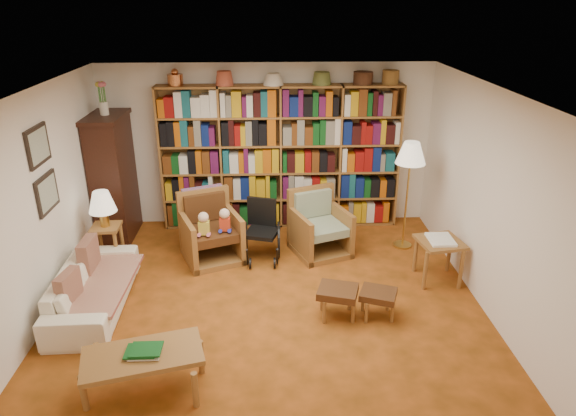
{
  "coord_description": "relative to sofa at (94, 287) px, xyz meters",
  "views": [
    {
      "loc": [
        0.01,
        -5.18,
        3.42
      ],
      "look_at": [
        0.24,
        0.6,
        1.0
      ],
      "focal_mm": 32.0,
      "sensor_mm": 36.0,
      "label": 1
    }
  ],
  "objects": [
    {
      "name": "curio_cabinet",
      "position": [
        -0.2,
        1.94,
        0.7
      ],
      "size": [
        0.5,
        0.95,
        2.4
      ],
      "color": "black",
      "rests_on": "floor"
    },
    {
      "name": "side_table_papers",
      "position": [
        4.2,
        0.44,
        0.21
      ],
      "size": [
        0.61,
        0.61,
        0.59
      ],
      "color": "brown",
      "rests_on": "floor"
    },
    {
      "name": "cushion_right",
      "position": [
        -0.13,
        -0.35,
        0.19
      ],
      "size": [
        0.18,
        0.38,
        0.37
      ],
      "primitive_type": "cube",
      "rotation": [
        0.0,
        0.0,
        -0.17
      ],
      "color": "maroon",
      "rests_on": "sofa"
    },
    {
      "name": "coffee_table",
      "position": [
        0.89,
        -1.43,
        0.11
      ],
      "size": [
        1.16,
        0.78,
        0.47
      ],
      "color": "brown",
      "rests_on": "floor"
    },
    {
      "name": "sofa_throw",
      "position": [
        0.05,
        -0.0,
        0.04
      ],
      "size": [
        0.78,
        1.41,
        0.04
      ],
      "primitive_type": "cube",
      "rotation": [
        0.0,
        0.0,
        -0.02
      ],
      "color": "beige",
      "rests_on": "sofa"
    },
    {
      "name": "wall_back",
      "position": [
        2.05,
        2.44,
        0.99
      ],
      "size": [
        5.0,
        0.0,
        5.0
      ],
      "primitive_type": "plane",
      "rotation": [
        1.57,
        0.0,
        0.0
      ],
      "color": "white",
      "rests_on": "floor"
    },
    {
      "name": "cushion_left",
      "position": [
        -0.13,
        0.35,
        0.19
      ],
      "size": [
        0.13,
        0.42,
        0.42
      ],
      "primitive_type": "cube",
      "rotation": [
        0.0,
        0.0,
        -0.0
      ],
      "color": "maroon",
      "rests_on": "sofa"
    },
    {
      "name": "wall_front",
      "position": [
        2.05,
        -2.56,
        0.99
      ],
      "size": [
        5.0,
        0.0,
        5.0
      ],
      "primitive_type": "plane",
      "rotation": [
        -1.57,
        0.0,
        0.0
      ],
      "color": "white",
      "rests_on": "floor"
    },
    {
      "name": "sofa",
      "position": [
        0.0,
        0.0,
        0.0
      ],
      "size": [
        1.79,
        0.75,
        0.52
      ],
      "primitive_type": "imported",
      "rotation": [
        0.0,
        0.0,
        1.6
      ],
      "color": "white",
      "rests_on": "floor"
    },
    {
      "name": "armchair_leather",
      "position": [
        1.27,
        1.23,
        0.13
      ],
      "size": [
        1.02,
        1.01,
        0.94
      ],
      "color": "brown",
      "rests_on": "floor"
    },
    {
      "name": "armchair_sage",
      "position": [
        2.78,
        1.36,
        0.08
      ],
      "size": [
        0.98,
        0.97,
        0.89
      ],
      "color": "brown",
      "rests_on": "floor"
    },
    {
      "name": "footstool_a",
      "position": [
        2.82,
        -0.32,
        0.04
      ],
      "size": [
        0.52,
        0.47,
        0.37
      ],
      "color": "#4E2B14",
      "rests_on": "floor"
    },
    {
      "name": "side_table_lamp",
      "position": [
        -0.1,
        1.0,
        0.16
      ],
      "size": [
        0.37,
        0.37,
        0.59
      ],
      "color": "brown",
      "rests_on": "floor"
    },
    {
      "name": "wheelchair",
      "position": [
        1.96,
        1.17,
        0.12
      ],
      "size": [
        0.51,
        0.67,
        0.84
      ],
      "color": "black",
      "rests_on": "floor"
    },
    {
      "name": "footstool_b",
      "position": [
        3.28,
        -0.34,
        0.01
      ],
      "size": [
        0.48,
        0.45,
        0.33
      ],
      "color": "#4E2B14",
      "rests_on": "floor"
    },
    {
      "name": "wall_left",
      "position": [
        -0.45,
        -0.06,
        0.99
      ],
      "size": [
        0.0,
        5.0,
        5.0
      ],
      "primitive_type": "plane",
      "rotation": [
        1.57,
        0.0,
        1.57
      ],
      "color": "white",
      "rests_on": "floor"
    },
    {
      "name": "framed_pictures",
      "position": [
        -0.43,
        0.24,
        1.37
      ],
      "size": [
        0.03,
        0.52,
        0.97
      ],
      "color": "black",
      "rests_on": "wall_left"
    },
    {
      "name": "bookshelf",
      "position": [
        2.25,
        2.27,
        0.91
      ],
      "size": [
        3.6,
        0.3,
        2.42
      ],
      "color": "brown",
      "rests_on": "floor"
    },
    {
      "name": "wall_right",
      "position": [
        4.55,
        -0.06,
        0.99
      ],
      "size": [
        0.0,
        5.0,
        5.0
      ],
      "primitive_type": "plane",
      "rotation": [
        1.57,
        0.0,
        -1.57
      ],
      "color": "white",
      "rests_on": "floor"
    },
    {
      "name": "table_lamp",
      "position": [
        -0.1,
        1.0,
        0.66
      ],
      "size": [
        0.36,
        0.36,
        0.48
      ],
      "color": "#BA913B",
      "rests_on": "side_table_lamp"
    },
    {
      "name": "floor_lamp",
      "position": [
        4.01,
        1.41,
        1.09
      ],
      "size": [
        0.42,
        0.42,
        1.57
      ],
      "color": "#BA913B",
      "rests_on": "floor"
    },
    {
      "name": "ceiling",
      "position": [
        2.05,
        -0.06,
        2.24
      ],
      "size": [
        5.0,
        5.0,
        0.0
      ],
      "primitive_type": "plane",
      "rotation": [
        3.14,
        0.0,
        0.0
      ],
      "color": "silver",
      "rests_on": "wall_back"
    },
    {
      "name": "floor",
      "position": [
        2.05,
        -0.06,
        -0.26
      ],
      "size": [
        5.0,
        5.0,
        0.0
      ],
      "primitive_type": "plane",
      "color": "#B2541B",
      "rests_on": "ground"
    }
  ]
}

